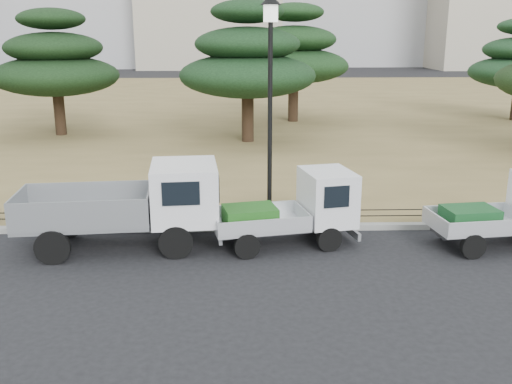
{
  "coord_description": "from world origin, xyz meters",
  "views": [
    {
      "loc": [
        -0.42,
        -12.78,
        5.42
      ],
      "look_at": [
        0.0,
        2.0,
        1.3
      ],
      "focal_mm": 40.0,
      "sensor_mm": 36.0,
      "label": 1
    }
  ],
  "objects_px": {
    "street_lamp": "(270,73)",
    "truck_large": "(132,202)",
    "truck_kei_rear": "(512,211)",
    "truck_kei_front": "(294,209)"
  },
  "relations": [
    {
      "from": "street_lamp",
      "to": "truck_large",
      "type": "bearing_deg",
      "value": -157.14
    },
    {
      "from": "truck_large",
      "to": "truck_kei_rear",
      "type": "relative_size",
      "value": 1.38
    },
    {
      "from": "truck_large",
      "to": "truck_kei_rear",
      "type": "distance_m",
      "value": 9.88
    },
    {
      "from": "truck_large",
      "to": "truck_kei_rear",
      "type": "bearing_deg",
      "value": -6.38
    },
    {
      "from": "truck_kei_front",
      "to": "truck_kei_rear",
      "type": "height_order",
      "value": "truck_kei_front"
    },
    {
      "from": "truck_large",
      "to": "street_lamp",
      "type": "distance_m",
      "value": 5.05
    },
    {
      "from": "truck_kei_front",
      "to": "truck_large",
      "type": "bearing_deg",
      "value": 169.61
    },
    {
      "from": "truck_kei_rear",
      "to": "street_lamp",
      "type": "xyz_separation_m",
      "value": [
        -6.25,
        1.7,
        3.44
      ]
    },
    {
      "from": "truck_large",
      "to": "street_lamp",
      "type": "xyz_separation_m",
      "value": [
        3.62,
        1.53,
        3.16
      ]
    },
    {
      "from": "truck_kei_front",
      "to": "street_lamp",
      "type": "relative_size",
      "value": 0.63
    }
  ]
}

